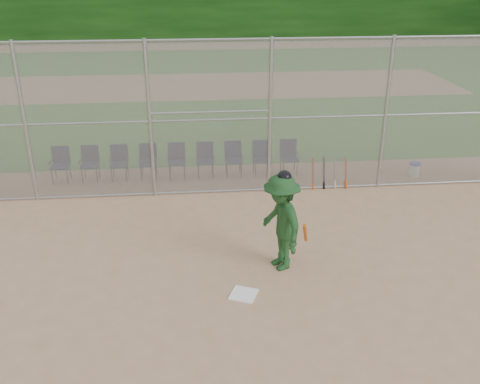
{
  "coord_description": "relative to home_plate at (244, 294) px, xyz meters",
  "views": [
    {
      "loc": [
        -1.0,
        -7.95,
        5.71
      ],
      "look_at": [
        0.0,
        2.5,
        1.1
      ],
      "focal_mm": 40.0,
      "sensor_mm": 36.0,
      "label": 1
    }
  ],
  "objects": [
    {
      "name": "chair_3",
      "position": [
        -2.08,
        5.92,
        0.47
      ],
      "size": [
        0.54,
        0.52,
        0.96
      ],
      "primitive_type": null,
      "color": "#10193C",
      "rests_on": "ground"
    },
    {
      "name": "batter_at_plate",
      "position": [
        0.82,
        0.93,
        0.99
      ],
      "size": [
        1.08,
        1.44,
        2.07
      ],
      "color": "#1B451F",
      "rests_on": "ground"
    },
    {
      "name": "chair_5",
      "position": [
        -0.48,
        5.92,
        0.47
      ],
      "size": [
        0.54,
        0.52,
        0.96
      ],
      "primitive_type": null,
      "color": "#10193C",
      "rests_on": "ground"
    },
    {
      "name": "chair_0",
      "position": [
        -4.47,
        5.92,
        0.47
      ],
      "size": [
        0.54,
        0.52,
        0.96
      ],
      "primitive_type": null,
      "color": "#10193C",
      "rests_on": "ground"
    },
    {
      "name": "chair_6",
      "position": [
        0.31,
        5.92,
        0.47
      ],
      "size": [
        0.54,
        0.52,
        0.96
      ],
      "primitive_type": null,
      "color": "#10193C",
      "rests_on": "ground"
    },
    {
      "name": "chair_8",
      "position": [
        1.91,
        5.92,
        0.47
      ],
      "size": [
        0.54,
        0.52,
        0.96
      ],
      "primitive_type": null,
      "color": "#10193C",
      "rests_on": "ground"
    },
    {
      "name": "chair_2",
      "position": [
        -2.88,
        5.92,
        0.47
      ],
      "size": [
        0.54,
        0.52,
        0.96
      ],
      "primitive_type": null,
      "color": "#10193C",
      "rests_on": "ground"
    },
    {
      "name": "home_plate",
      "position": [
        0.0,
        0.0,
        0.0
      ],
      "size": [
        0.6,
        0.6,
        0.02
      ],
      "primitive_type": "cube",
      "rotation": [
        0.0,
        0.0,
        -0.4
      ],
      "color": "white",
      "rests_on": "ground"
    },
    {
      "name": "ground",
      "position": [
        0.14,
        -0.28,
        -0.01
      ],
      "size": [
        100.0,
        100.0,
        0.0
      ],
      "primitive_type": "plane",
      "color": "tan",
      "rests_on": "ground"
    },
    {
      "name": "grass_strip",
      "position": [
        0.14,
        17.72,
        -0.0
      ],
      "size": [
        100.0,
        100.0,
        0.0
      ],
      "primitive_type": "plane",
      "color": "#2A631D",
      "rests_on": "ground"
    },
    {
      "name": "chair_4",
      "position": [
        -1.28,
        5.92,
        0.47
      ],
      "size": [
        0.54,
        0.52,
        0.96
      ],
      "primitive_type": null,
      "color": "#10193C",
      "rests_on": "ground"
    },
    {
      "name": "water_cooler",
      "position": [
        5.44,
        5.4,
        0.19
      ],
      "size": [
        0.31,
        0.31,
        0.39
      ],
      "color": "white",
      "rests_on": "ground"
    },
    {
      "name": "spare_bats",
      "position": [
        2.8,
        4.8,
        0.41
      ],
      "size": [
        0.96,
        0.33,
        0.84
      ],
      "color": "#D84C14",
      "rests_on": "ground"
    },
    {
      "name": "backstop_fence",
      "position": [
        0.14,
        4.72,
        2.06
      ],
      "size": [
        16.09,
        0.09,
        4.0
      ],
      "color": "gray",
      "rests_on": "ground"
    },
    {
      "name": "dirt_patch_far",
      "position": [
        0.14,
        17.72,
        -0.0
      ],
      "size": [
        24.0,
        24.0,
        0.0
      ],
      "primitive_type": "plane",
      "color": "tan",
      "rests_on": "ground"
    },
    {
      "name": "chair_7",
      "position": [
        1.11,
        5.92,
        0.47
      ],
      "size": [
        0.54,
        0.52,
        0.96
      ],
      "primitive_type": null,
      "color": "#10193C",
      "rests_on": "ground"
    },
    {
      "name": "chair_1",
      "position": [
        -3.68,
        5.92,
        0.47
      ],
      "size": [
        0.54,
        0.52,
        0.96
      ],
      "primitive_type": null,
      "color": "#10193C",
      "rests_on": "ground"
    }
  ]
}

